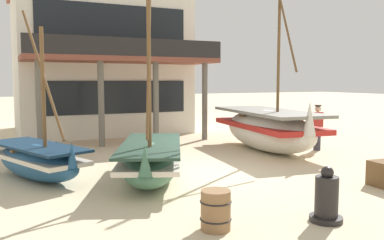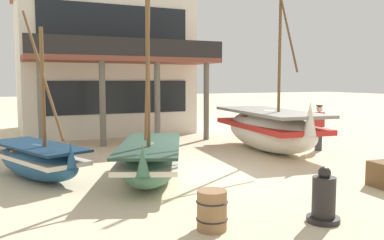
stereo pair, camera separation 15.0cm
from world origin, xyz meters
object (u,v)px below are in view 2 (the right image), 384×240
(fishing_boat_far_right, at_px, (150,159))
(wooden_barrel, at_px, (212,210))
(fisherman_by_hull, at_px, (319,128))
(capstan_winch, at_px, (324,200))
(harbor_building_main, at_px, (101,63))
(fishing_boat_near_left, at_px, (38,159))
(fishing_boat_centre_large, at_px, (269,128))

(fishing_boat_far_right, height_order, wooden_barrel, fishing_boat_far_right)
(fisherman_by_hull, bearing_deg, capstan_winch, -131.09)
(fishing_boat_far_right, height_order, fisherman_by_hull, fishing_boat_far_right)
(capstan_winch, bearing_deg, fisherman_by_hull, 48.91)
(harbor_building_main, bearing_deg, capstan_winch, -87.78)
(fishing_boat_far_right, relative_size, fisherman_by_hull, 3.10)
(fisherman_by_hull, height_order, capstan_winch, fisherman_by_hull)
(capstan_winch, distance_m, wooden_barrel, 2.10)
(wooden_barrel, relative_size, harbor_building_main, 0.08)
(fishing_boat_far_right, height_order, capstan_winch, fishing_boat_far_right)
(fishing_boat_near_left, bearing_deg, wooden_barrel, -64.93)
(fishing_boat_centre_large, xyz_separation_m, fishing_boat_far_right, (-5.42, -2.44, -0.28))
(fishing_boat_near_left, xyz_separation_m, fisherman_by_hull, (9.74, 0.32, 0.32))
(fishing_boat_centre_large, bearing_deg, harbor_building_main, 115.42)
(fisherman_by_hull, xyz_separation_m, harbor_building_main, (-5.87, 9.50, 2.65))
(fisherman_by_hull, distance_m, wooden_barrel, 9.18)
(fishing_boat_far_right, distance_m, wooden_barrel, 3.83)
(fisherman_by_hull, height_order, wooden_barrel, fisherman_by_hull)
(fishing_boat_far_right, xyz_separation_m, fisherman_by_hull, (7.11, 1.72, 0.29))
(fishing_boat_near_left, height_order, wooden_barrel, fishing_boat_near_left)
(fishing_boat_near_left, bearing_deg, fishing_boat_centre_large, 7.31)
(fishing_boat_near_left, distance_m, harbor_building_main, 10.97)
(fishing_boat_centre_large, relative_size, fisherman_by_hull, 4.73)
(wooden_barrel, bearing_deg, fishing_boat_centre_large, 48.12)
(wooden_barrel, bearing_deg, harbor_building_main, 84.55)
(fishing_boat_centre_large, distance_m, fishing_boat_far_right, 5.95)
(fishing_boat_centre_large, height_order, fishing_boat_far_right, fishing_boat_centre_large)
(fishing_boat_far_right, bearing_deg, fisherman_by_hull, 13.60)
(fisherman_by_hull, distance_m, harbor_building_main, 11.48)
(fishing_boat_near_left, height_order, fisherman_by_hull, fishing_boat_near_left)
(fishing_boat_centre_large, bearing_deg, wooden_barrel, -131.88)
(fishing_boat_near_left, xyz_separation_m, capstan_winch, (4.48, -5.72, -0.10))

